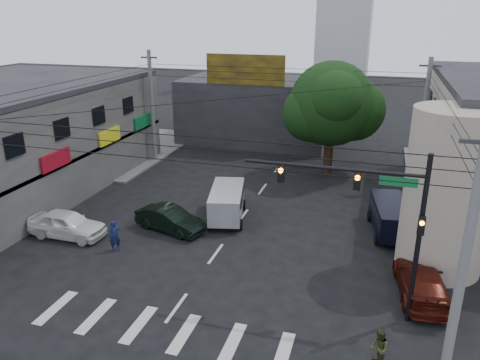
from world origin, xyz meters
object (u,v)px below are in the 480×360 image
at_px(street_tree, 332,104).
at_px(utility_pole_far_left, 152,107).
at_px(dark_sedan, 170,219).
at_px(white_compact, 67,224).
at_px(utility_pole_near_right, 463,268).
at_px(pedestrian_olive, 379,348).
at_px(utility_pole_far_right, 422,124).
at_px(silver_minivan, 227,204).
at_px(navy_van, 390,218).
at_px(traffic_gantry, 377,208).
at_px(maroon_sedan, 421,281).
at_px(traffic_officer, 115,236).

bearing_deg(street_tree, utility_pole_far_left, -176.05).
distance_m(street_tree, dark_sedan, 15.82).
height_order(street_tree, white_compact, street_tree).
height_order(utility_pole_near_right, pedestrian_olive, utility_pole_near_right).
relative_size(utility_pole_far_right, silver_minivan, 1.93).
relative_size(utility_pole_far_right, dark_sedan, 2.06).
bearing_deg(pedestrian_olive, navy_van, 161.76).
bearing_deg(white_compact, navy_van, -71.58).
distance_m(street_tree, silver_minivan, 12.45).
xyz_separation_m(utility_pole_near_right, pedestrian_olive, (-2.14, 0.38, -3.83)).
relative_size(utility_pole_near_right, utility_pole_far_left, 1.00).
bearing_deg(white_compact, traffic_gantry, -98.48).
height_order(traffic_gantry, maroon_sedan, traffic_gantry).
relative_size(white_compact, navy_van, 0.93).
bearing_deg(silver_minivan, street_tree, -37.85).
bearing_deg(utility_pole_near_right, pedestrian_olive, 169.87).
distance_m(silver_minivan, traffic_officer, 7.15).
distance_m(street_tree, navy_van, 11.74).
height_order(traffic_officer, pedestrian_olive, traffic_officer).
height_order(utility_pole_far_left, maroon_sedan, utility_pole_far_left).
relative_size(utility_pole_far_left, utility_pole_far_right, 1.00).
bearing_deg(utility_pole_far_right, pedestrian_olive, -96.06).
bearing_deg(street_tree, utility_pole_far_right, -8.75).
xyz_separation_m(traffic_gantry, utility_pole_near_right, (2.68, -3.50, -0.23)).
relative_size(street_tree, pedestrian_olive, 5.68).
bearing_deg(utility_pole_far_left, navy_van, -24.50).
bearing_deg(dark_sedan, utility_pole_far_right, -34.03).
relative_size(dark_sedan, silver_minivan, 0.94).
distance_m(white_compact, maroon_sedan, 18.79).
bearing_deg(pedestrian_olive, utility_pole_far_left, -153.40).
distance_m(dark_sedan, maroon_sedan, 13.88).
distance_m(traffic_gantry, pedestrian_olive, 5.15).
height_order(navy_van, traffic_officer, navy_van).
bearing_deg(utility_pole_far_left, maroon_sedan, -35.94).
bearing_deg(navy_van, utility_pole_near_right, 179.39).
bearing_deg(dark_sedan, utility_pole_near_right, -105.83).
distance_m(silver_minivan, pedestrian_olive, 14.04).
xyz_separation_m(utility_pole_near_right, white_compact, (-19.20, 6.00, -3.84)).
relative_size(dark_sedan, traffic_officer, 2.64).
distance_m(traffic_gantry, white_compact, 17.20).
height_order(white_compact, pedestrian_olive, pedestrian_olive).
xyz_separation_m(utility_pole_near_right, dark_sedan, (-14.00, 8.42, -3.90)).
height_order(utility_pole_far_right, white_compact, utility_pole_far_right).
relative_size(dark_sedan, maroon_sedan, 0.88).
distance_m(utility_pole_near_right, navy_van, 12.44).
height_order(traffic_gantry, utility_pole_near_right, utility_pole_near_right).
xyz_separation_m(traffic_gantry, navy_van, (0.87, 8.25, -3.91)).
bearing_deg(traffic_officer, white_compact, 131.31).
height_order(silver_minivan, navy_van, silver_minivan).
height_order(utility_pole_far_right, traffic_officer, utility_pole_far_right).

